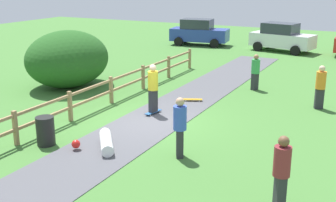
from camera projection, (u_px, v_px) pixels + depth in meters
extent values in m
plane|color=#427533|center=(152.00, 121.00, 15.57)|extent=(60.00, 60.00, 0.00)
cube|color=#515156|center=(152.00, 121.00, 15.56)|extent=(2.40, 28.00, 0.02)
cube|color=#997A51|center=(15.00, 128.00, 13.26)|extent=(0.12, 0.12, 1.10)
cube|color=#997A51|center=(70.00, 106.00, 15.46)|extent=(0.12, 0.12, 1.10)
cube|color=#997A51|center=(111.00, 90.00, 17.65)|extent=(0.12, 0.12, 1.10)
cube|color=#997A51|center=(143.00, 77.00, 19.85)|extent=(0.12, 0.12, 1.10)
cube|color=#997A51|center=(169.00, 67.00, 22.04)|extent=(0.12, 0.12, 1.10)
cube|color=#997A51|center=(190.00, 59.00, 24.24)|extent=(0.12, 0.12, 1.10)
cube|color=#997A51|center=(92.00, 99.00, 16.57)|extent=(0.08, 18.00, 0.09)
cube|color=#997A51|center=(91.00, 87.00, 16.44)|extent=(0.08, 18.00, 0.09)
ellipsoid|color=#23561E|center=(68.00, 59.00, 20.11)|extent=(3.51, 4.21, 2.61)
cylinder|color=black|center=(45.00, 131.00, 13.30)|extent=(0.56, 0.56, 0.90)
cube|color=#265999|center=(153.00, 112.00, 16.32)|extent=(0.33, 0.82, 0.02)
cylinder|color=silver|center=(156.00, 111.00, 16.59)|extent=(0.04, 0.06, 0.06)
cylinder|color=silver|center=(159.00, 112.00, 16.51)|extent=(0.04, 0.06, 0.06)
cylinder|color=silver|center=(147.00, 114.00, 16.16)|extent=(0.04, 0.06, 0.06)
cylinder|color=silver|center=(150.00, 115.00, 16.08)|extent=(0.04, 0.06, 0.06)
cube|color=#2D2D33|center=(153.00, 101.00, 16.20)|extent=(0.25, 0.35, 0.84)
cylinder|color=yellow|center=(153.00, 81.00, 15.98)|extent=(0.44, 0.44, 0.70)
sphere|color=beige|center=(153.00, 68.00, 15.85)|extent=(0.25, 0.25, 0.25)
cylinder|color=white|center=(106.00, 142.00, 13.10)|extent=(1.24, 1.45, 0.36)
sphere|color=red|center=(76.00, 144.00, 12.94)|extent=(0.26, 0.26, 0.26)
cube|color=#BF8C19|center=(193.00, 99.00, 17.97)|extent=(0.81, 0.52, 0.02)
cylinder|color=silver|center=(186.00, 101.00, 17.92)|extent=(0.07, 0.05, 0.06)
cylinder|color=silver|center=(186.00, 100.00, 18.07)|extent=(0.07, 0.05, 0.06)
cylinder|color=silver|center=(199.00, 101.00, 17.90)|extent=(0.07, 0.05, 0.06)
cylinder|color=silver|center=(199.00, 100.00, 18.04)|extent=(0.07, 0.05, 0.06)
cube|color=#2D2D33|center=(280.00, 193.00, 9.63)|extent=(0.34, 0.38, 0.82)
cylinder|color=maroon|center=(282.00, 161.00, 9.42)|extent=(0.52, 0.52, 0.68)
sphere|color=brown|center=(284.00, 141.00, 9.29)|extent=(0.25, 0.25, 0.25)
cube|color=#2D2D33|center=(180.00, 143.00, 12.42)|extent=(0.33, 0.38, 0.83)
cylinder|color=blue|center=(180.00, 118.00, 12.21)|extent=(0.52, 0.52, 0.69)
sphere|color=tan|center=(180.00, 102.00, 12.08)|extent=(0.25, 0.25, 0.25)
cube|color=#2D2D33|center=(255.00, 82.00, 19.74)|extent=(0.30, 0.37, 0.76)
cylinder|color=green|center=(256.00, 66.00, 19.55)|extent=(0.49, 0.49, 0.64)
sphere|color=#9E704C|center=(256.00, 57.00, 19.43)|extent=(0.23, 0.23, 0.23)
cube|color=#2D2D33|center=(319.00, 99.00, 16.94)|extent=(0.37, 0.31, 0.81)
cylinder|color=orange|center=(321.00, 80.00, 16.73)|extent=(0.50, 0.50, 0.67)
sphere|color=beige|center=(322.00, 69.00, 16.60)|extent=(0.24, 0.24, 0.24)
cube|color=#283D99|center=(200.00, 35.00, 32.20)|extent=(4.40, 2.28, 0.90)
cube|color=#2D333D|center=(197.00, 24.00, 32.04)|extent=(2.40, 1.86, 0.70)
cylinder|color=black|center=(220.00, 40.00, 32.70)|extent=(0.67, 0.33, 0.64)
cylinder|color=black|center=(214.00, 43.00, 31.10)|extent=(0.67, 0.33, 0.64)
cylinder|color=black|center=(185.00, 38.00, 33.54)|extent=(0.67, 0.33, 0.64)
cylinder|color=black|center=(179.00, 42.00, 31.95)|extent=(0.67, 0.33, 0.64)
cube|color=silver|center=(282.00, 40.00, 29.52)|extent=(4.45, 2.50, 0.90)
cube|color=#2D333D|center=(280.00, 28.00, 29.41)|extent=(2.47, 1.97, 0.70)
cylinder|color=black|center=(306.00, 47.00, 29.49)|extent=(0.68, 0.36, 0.64)
cylinder|color=black|center=(295.00, 51.00, 28.17)|extent=(0.68, 0.36, 0.64)
cylinder|color=black|center=(269.00, 43.00, 31.11)|extent=(0.68, 0.36, 0.64)
cylinder|color=black|center=(258.00, 46.00, 29.79)|extent=(0.68, 0.36, 0.64)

